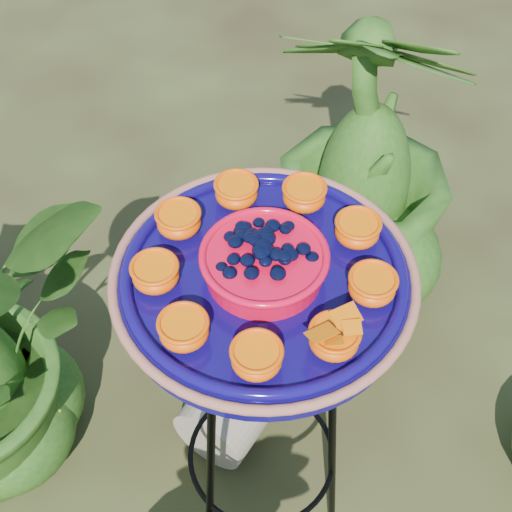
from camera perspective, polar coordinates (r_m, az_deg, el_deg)
ground_plane at (r=2.06m, az=4.39°, el=-19.07°), size 20.00×20.00×0.00m
tripod_stand at (r=1.52m, az=0.51°, el=-11.57°), size 0.45×0.45×0.96m
feeder_dish at (r=1.16m, az=0.65°, el=-1.53°), size 0.64×0.64×0.11m
driftwood_log at (r=2.13m, az=0.99°, el=-8.11°), size 0.68×0.42×0.22m
shrub_back_right at (r=2.18m, az=8.94°, el=8.08°), size 0.77×0.77×0.98m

